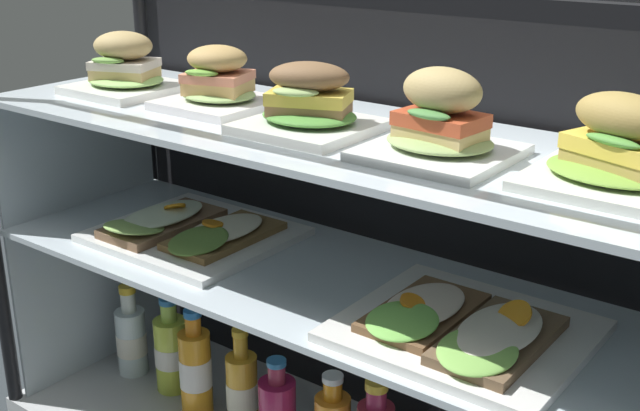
{
  "coord_description": "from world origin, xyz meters",
  "views": [
    {
      "loc": [
        0.75,
        -0.99,
        0.99
      ],
      "look_at": [
        0.0,
        0.0,
        0.54
      ],
      "focal_mm": 45.87,
      "sensor_mm": 36.0,
      "label": 1
    }
  ],
  "objects": [
    {
      "name": "plated_roll_sandwich_near_right_corner",
      "position": [
        -0.22,
        0.0,
        0.71
      ],
      "size": [
        0.18,
        0.18,
        0.11
      ],
      "color": "white",
      "rests_on": "shelf_upper_glass"
    },
    {
      "name": "plated_roll_sandwich_near_left_corner",
      "position": [
        0.46,
        -0.01,
        0.71
      ],
      "size": [
        0.21,
        0.21,
        0.12
      ],
      "color": "white",
      "rests_on": "shelf_upper_glass"
    },
    {
      "name": "shelf_lower_glass",
      "position": [
        0.0,
        0.0,
        0.4
      ],
      "size": [
        1.27,
        0.4,
        0.01
      ],
      "primitive_type": "cube",
      "color": "silver",
      "rests_on": "riser_lower_tier"
    },
    {
      "name": "juice_bottle_front_fourth",
      "position": [
        -0.2,
        0.02,
        0.11
      ],
      "size": [
        0.06,
        0.06,
        0.21
      ],
      "color": "gold",
      "rests_on": "case_base_deck"
    },
    {
      "name": "juice_bottle_front_left_end",
      "position": [
        -0.4,
        0.02,
        0.12
      ],
      "size": [
        0.07,
        0.07,
        0.21
      ],
      "color": "#C0D643",
      "rests_on": "case_base_deck"
    },
    {
      "name": "open_sandwich_tray_mid_left",
      "position": [
        0.29,
        -0.05,
        0.43
      ],
      "size": [
        0.34,
        0.3,
        0.07
      ],
      "color": "white",
      "rests_on": "shelf_lower_glass"
    },
    {
      "name": "juice_bottle_back_left",
      "position": [
        -0.52,
        0.01,
        0.11
      ],
      "size": [
        0.07,
        0.07,
        0.21
      ],
      "color": "white",
      "rests_on": "case_base_deck"
    },
    {
      "name": "riser_lower_tier",
      "position": [
        0.0,
        0.0,
        0.22
      ],
      "size": [
        1.25,
        0.38,
        0.37
      ],
      "color": "silver",
      "rests_on": "case_base_deck"
    },
    {
      "name": "plated_roll_sandwich_center",
      "position": [
        -0.0,
        -0.03,
        0.71
      ],
      "size": [
        0.19,
        0.19,
        0.11
      ],
      "color": "white",
      "rests_on": "shelf_upper_glass"
    },
    {
      "name": "case_frame",
      "position": [
        0.0,
        0.14,
        0.49
      ],
      "size": [
        1.31,
        0.44,
        0.91
      ],
      "color": "black",
      "rests_on": "ground"
    },
    {
      "name": "juice_bottle_near_post",
      "position": [
        -0.3,
        -0.01,
        0.13
      ],
      "size": [
        0.07,
        0.07,
        0.23
      ],
      "color": "orange",
      "rests_on": "case_base_deck"
    },
    {
      "name": "plated_roll_sandwich_mid_left",
      "position": [
        -0.45,
        -0.01,
        0.71
      ],
      "size": [
        0.18,
        0.18,
        0.11
      ],
      "color": "white",
      "rests_on": "shelf_upper_glass"
    },
    {
      "name": "shelf_upper_glass",
      "position": [
        0.0,
        0.0,
        0.66
      ],
      "size": [
        1.27,
        0.4,
        0.01
      ],
      "primitive_type": "cube",
      "color": "silver",
      "rests_on": "riser_upper_tier"
    },
    {
      "name": "open_sandwich_tray_near_right_corner",
      "position": [
        -0.3,
        -0.01,
        0.43
      ],
      "size": [
        0.34,
        0.3,
        0.06
      ],
      "color": "white",
      "rests_on": "shelf_lower_glass"
    },
    {
      "name": "plated_roll_sandwich_far_right",
      "position": [
        0.23,
        -0.03,
        0.71
      ],
      "size": [
        0.19,
        0.19,
        0.12
      ],
      "color": "white",
      "rests_on": "shelf_upper_glass"
    },
    {
      "name": "riser_upper_tier",
      "position": [
        0.0,
        0.0,
        0.53
      ],
      "size": [
        1.25,
        0.38,
        0.25
      ],
      "color": "silver",
      "rests_on": "shelf_lower_glass"
    }
  ]
}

